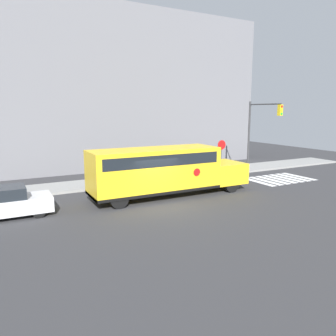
% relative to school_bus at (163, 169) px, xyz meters
% --- Properties ---
extents(ground_plane, '(60.00, 60.00, 0.00)m').
position_rel_school_bus_xyz_m(ground_plane, '(-1.03, -1.62, -1.67)').
color(ground_plane, '#333335').
extents(sidewalk_strip, '(44.00, 3.00, 0.15)m').
position_rel_school_bus_xyz_m(sidewalk_strip, '(-1.03, 4.88, -1.59)').
color(sidewalk_strip, gray).
rests_on(sidewalk_strip, ground).
extents(building_backdrop, '(32.00, 4.00, 13.76)m').
position_rel_school_bus_xyz_m(building_backdrop, '(-1.03, 11.38, 5.21)').
color(building_backdrop, slate).
rests_on(building_backdrop, ground).
extents(crosswalk_stripes, '(4.70, 3.20, 0.01)m').
position_rel_school_bus_xyz_m(crosswalk_stripes, '(10.03, 0.38, -1.66)').
color(crosswalk_stripes, white).
rests_on(crosswalk_stripes, ground).
extents(school_bus, '(9.92, 2.57, 2.93)m').
position_rel_school_bus_xyz_m(school_bus, '(0.00, 0.00, 0.00)').
color(school_bus, yellow).
rests_on(school_bus, ground).
extents(parked_car, '(4.19, 1.73, 1.50)m').
position_rel_school_bus_xyz_m(parked_car, '(-8.55, 0.03, -0.92)').
color(parked_car, silver).
rests_on(parked_car, ground).
extents(stop_sign, '(0.76, 0.10, 2.76)m').
position_rel_school_bus_xyz_m(stop_sign, '(7.29, 3.99, 0.19)').
color(stop_sign, '#38383A').
rests_on(stop_sign, ground).
extents(traffic_light, '(0.28, 3.45, 5.82)m').
position_rel_school_bus_xyz_m(traffic_light, '(9.88, 2.69, 2.18)').
color(traffic_light, '#38383A').
rests_on(traffic_light, ground).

